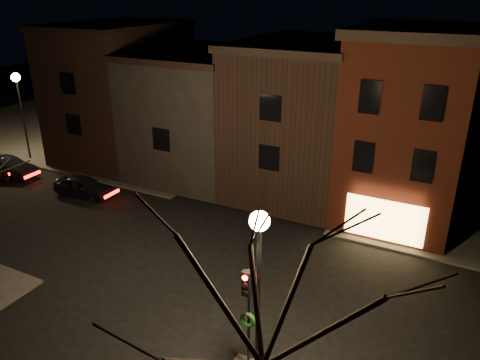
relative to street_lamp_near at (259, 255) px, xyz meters
name	(u,v)px	position (x,y,z in m)	size (l,w,h in m)	color
ground	(195,257)	(-6.20, 6.00, -5.18)	(120.00, 120.00, 0.00)	black
sidewalk_far_left	(134,116)	(-26.20, 26.00, -5.12)	(30.00, 30.00, 0.12)	#2D2B28
corner_building	(408,125)	(1.80, 15.47, 0.22)	(6.50, 8.50, 10.50)	#43160C
row_building_a	(302,117)	(-4.70, 16.50, -0.34)	(7.30, 10.30, 9.40)	black
row_building_b	(203,111)	(-11.95, 16.50, -0.85)	(7.80, 10.30, 8.40)	black
row_building_c	(121,91)	(-19.20, 16.50, -0.09)	(7.30, 10.30, 9.90)	black
street_lamp_near	(259,255)	(0.00, 0.00, 0.00)	(0.60, 0.60, 6.48)	black
street_lamp_far	(18,93)	(-25.20, 12.20, 0.00)	(0.60, 0.60, 6.48)	black
traffic_signal	(248,305)	(-0.60, 0.49, -2.37)	(0.58, 0.38, 4.05)	black
bare_tree_right	(265,284)	(1.30, -2.50, 0.97)	(6.40, 6.40, 8.50)	black
parked_car_a	(84,186)	(-16.43, 8.98, -4.52)	(1.56, 3.88, 1.32)	black
parked_car_b	(8,168)	(-23.48, 8.95, -4.49)	(1.46, 4.20, 1.38)	black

